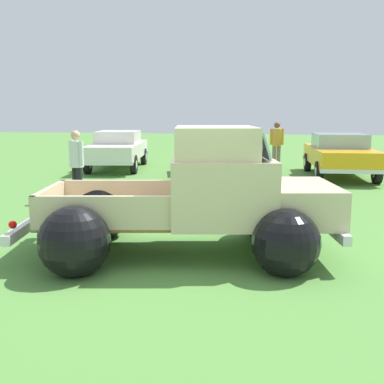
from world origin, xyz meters
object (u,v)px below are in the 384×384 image
show_car_1 (214,151)px  spectator_0 (277,142)px  show_car_2 (339,153)px  spectator_1 (77,161)px  vintage_pickup_truck (204,205)px  show_car_0 (118,148)px

show_car_1 → spectator_0: size_ratio=2.51×
show_car_2 → spectator_1: size_ratio=2.68×
vintage_pickup_truck → spectator_1: 5.15m
vintage_pickup_truck → show_car_1: bearing=86.5°
show_car_0 → spectator_0: (5.97, 1.15, 0.24)m
show_car_0 → spectator_0: spectator_0 is taller
show_car_2 → spectator_0: size_ratio=2.57×
show_car_0 → spectator_1: spectator_1 is taller
show_car_2 → spectator_0: spectator_0 is taller
show_car_0 → show_car_2: same height
show_car_1 → show_car_2: bearing=72.9°
show_car_2 → spectator_0: bearing=-136.5°
show_car_1 → spectator_1: 6.37m
show_car_0 → spectator_0: 6.08m
show_car_1 → vintage_pickup_truck: bearing=-7.5°
show_car_1 → spectator_1: (-2.49, -5.87, 0.19)m
show_car_1 → spectator_1: bearing=-37.7°
show_car_0 → vintage_pickup_truck: bearing=16.4°
show_car_2 → spectator_1: spectator_1 is taller
show_car_2 → spectator_0: 2.85m
show_car_1 → show_car_2: (4.27, -0.17, 0.00)m
show_car_2 → spectator_1: 8.83m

